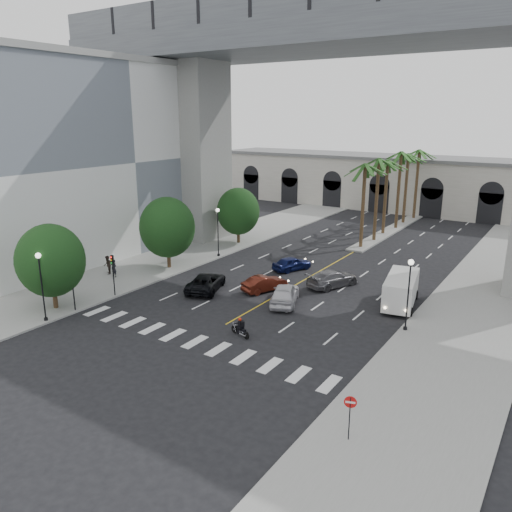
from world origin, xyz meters
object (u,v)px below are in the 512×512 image
at_px(lamp_post_right, 409,289).
at_px(car_c, 206,282).
at_px(lamp_post_left_near, 41,281).
at_px(car_a, 285,294).
at_px(motorcycle_rider, 241,328).
at_px(car_b, 265,283).
at_px(traffic_signal_near, 72,281).
at_px(car_d, 332,278).
at_px(cargo_van, 401,290).
at_px(traffic_signal_far, 113,268).
at_px(car_e, 292,263).
at_px(pedestrian_b, 108,265).
at_px(do_not_enter_sign, 350,409).
at_px(pedestrian_a, 114,268).
at_px(lamp_post_left_far, 218,228).

bearing_deg(lamp_post_right, car_c, -176.71).
height_order(lamp_post_left_near, car_a, lamp_post_left_near).
bearing_deg(motorcycle_rider, car_b, 129.28).
bearing_deg(traffic_signal_near, car_d, 49.31).
relative_size(car_a, car_c, 0.94).
bearing_deg(cargo_van, traffic_signal_far, -162.56).
distance_m(traffic_signal_near, motorcycle_rider, 13.95).
relative_size(traffic_signal_far, car_e, 0.90).
xyz_separation_m(lamp_post_left_near, car_c, (5.53, 12.01, -2.49)).
relative_size(car_a, cargo_van, 0.80).
bearing_deg(car_d, motorcycle_rider, 108.08).
bearing_deg(lamp_post_right, car_b, 172.59).
distance_m(traffic_signal_near, pedestrian_b, 9.29).
bearing_deg(lamp_post_left_near, pedestrian_b, 116.12).
relative_size(traffic_signal_far, do_not_enter_sign, 1.50).
distance_m(traffic_signal_near, pedestrian_a, 8.43).
xyz_separation_m(traffic_signal_far, car_b, (9.80, 8.18, -1.83)).
bearing_deg(car_e, car_d, -179.82).
xyz_separation_m(lamp_post_left_near, do_not_enter_sign, (24.40, -0.81, -1.46)).
distance_m(car_a, pedestrian_a, 16.93).
xyz_separation_m(lamp_post_left_near, traffic_signal_near, (0.10, 2.50, -0.71)).
distance_m(lamp_post_right, car_b, 13.25).
relative_size(car_b, pedestrian_a, 2.48).
bearing_deg(cargo_van, car_e, 152.44).
distance_m(lamp_post_left_far, do_not_enter_sign, 32.76).
xyz_separation_m(lamp_post_left_far, traffic_signal_far, (0.10, -14.50, -0.71)).
bearing_deg(do_not_enter_sign, lamp_post_left_near, 158.23).
bearing_deg(motorcycle_rider, car_e, 123.57).
relative_size(lamp_post_left_near, motorcycle_rider, 2.90).
height_order(lamp_post_left_near, lamp_post_left_far, same).
bearing_deg(traffic_signal_near, pedestrian_b, 123.58).
relative_size(lamp_post_left_far, traffic_signal_far, 1.47).
distance_m(lamp_post_left_far, lamp_post_right, 24.16).
bearing_deg(traffic_signal_far, car_c, 45.43).
xyz_separation_m(car_b, pedestrian_b, (-14.87, -4.54, 0.36)).
height_order(car_c, cargo_van, cargo_van).
height_order(car_c, do_not_enter_sign, do_not_enter_sign).
xyz_separation_m(traffic_signal_near, car_b, (9.80, 12.18, -1.83)).
xyz_separation_m(lamp_post_right, pedestrian_b, (-27.77, -2.86, -2.18)).
distance_m(traffic_signal_far, car_c, 7.93).
xyz_separation_m(traffic_signal_near, traffic_signal_far, (0.00, 4.00, 0.00)).
xyz_separation_m(traffic_signal_far, motorcycle_rider, (13.38, -0.55, -1.89)).
height_order(car_d, do_not_enter_sign, do_not_enter_sign).
height_order(lamp_post_right, traffic_signal_far, lamp_post_right).
distance_m(pedestrian_a, do_not_enter_sign, 30.10).
bearing_deg(car_b, traffic_signal_far, 60.34).
bearing_deg(cargo_van, lamp_post_left_far, 160.16).
xyz_separation_m(lamp_post_left_near, car_d, (14.32, 19.04, -2.48)).
bearing_deg(car_b, cargo_van, -144.37).
bearing_deg(traffic_signal_near, lamp_post_left_far, 90.31).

